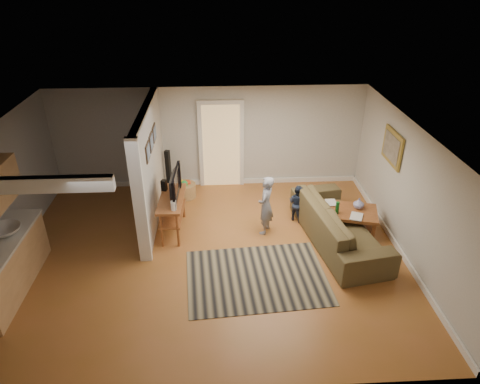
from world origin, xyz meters
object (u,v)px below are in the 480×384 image
tv_console (172,201)px  speaker_right (169,171)px  toddler (296,219)px  child (265,231)px  sofa (337,241)px  coffee_table (345,214)px  toy_basket (185,189)px  speaker_left (166,202)px

tv_console → speaker_right: 1.87m
speaker_right → toddler: speaker_right is taller
child → toddler: (0.74, 0.44, 0.00)m
sofa → coffee_table: bearing=-41.8°
tv_console → child: tv_console is taller
coffee_table → child: (-1.65, 0.06, -0.40)m
toy_basket → child: (1.77, -1.61, -0.19)m
coffee_table → toddler: 1.12m
speaker_left → coffee_table: bearing=11.1°
sofa → coffee_table: (0.22, 0.35, 0.40)m
child → tv_console: bearing=-71.3°
tv_console → speaker_left: tv_console is taller
coffee_table → toy_basket: (-3.42, 1.67, -0.21)m
coffee_table → speaker_right: 4.32m
tv_console → speaker_right: tv_console is taller
coffee_table → tv_console: (-3.56, 0.19, 0.33)m
speaker_left → speaker_right: (-0.08, 1.50, 0.01)m
sofa → speaker_left: (-3.52, 0.87, 0.52)m
toy_basket → toddler: (2.50, -1.17, -0.19)m
toy_basket → child: size_ratio=0.41×
tv_console → toddler: size_ratio=1.55×
toy_basket → speaker_right: bearing=138.4°
toddler → tv_console: bearing=49.7°
speaker_left → child: size_ratio=0.81×
child → sofa: bearing=96.6°
speaker_left → toddler: 2.87m
child → toddler: 0.86m
coffee_table → speaker_right: speaker_right is taller
toy_basket → child: child is taller
speaker_right → toddler: (2.90, -1.53, -0.53)m
sofa → speaker_left: bearing=66.3°
speaker_left → toddler: bearing=18.5°
tv_console → speaker_left: bearing=121.3°
toy_basket → tv_console: bearing=-95.2°
tv_console → toddler: 2.75m
tv_console → toy_basket: 1.58m
speaker_right → tv_console: bearing=-62.0°
toy_basket → child: bearing=-42.3°
tv_console → speaker_right: (-0.26, 1.84, -0.20)m
toddler → child: bearing=73.7°
toy_basket → toddler: toy_basket is taller
sofa → speaker_left: 3.67m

